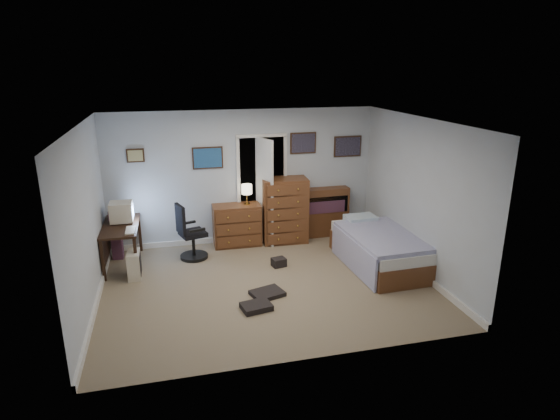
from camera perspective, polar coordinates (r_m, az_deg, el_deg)
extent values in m
cube|color=#83705A|center=(7.37, -1.63, -9.11)|extent=(5.00, 4.00, 0.02)
cube|color=black|center=(8.22, -18.86, -1.85)|extent=(0.59, 1.25, 0.04)
cube|color=black|center=(7.84, -20.79, -5.83)|extent=(0.05, 0.05, 0.68)
cube|color=black|center=(7.78, -17.15, -5.62)|extent=(0.05, 0.05, 0.68)
cube|color=black|center=(8.92, -19.91, -2.92)|extent=(0.05, 0.05, 0.68)
cube|color=black|center=(8.87, -16.72, -2.72)|extent=(0.05, 0.05, 0.68)
cube|color=black|center=(8.36, -20.48, -4.01)|extent=(0.04, 1.15, 0.48)
cube|color=beige|center=(8.30, -18.79, -0.20)|extent=(0.37, 0.35, 0.33)
cube|color=#8CB2F2|center=(8.29, -17.50, -0.11)|extent=(0.01, 0.27, 0.21)
cube|color=beige|center=(8.36, -18.67, -1.32)|extent=(0.24, 0.24, 0.02)
cube|color=beige|center=(7.87, -17.77, -2.37)|extent=(0.15, 0.39, 0.02)
cube|color=beige|center=(7.86, -17.36, -6.37)|extent=(0.20, 0.40, 0.43)
cube|color=black|center=(7.86, -16.63, -6.33)|extent=(0.01, 0.29, 0.34)
cylinder|color=black|center=(8.44, -10.42, -5.56)|extent=(0.61, 0.61, 0.06)
cylinder|color=black|center=(8.36, -10.50, -4.26)|extent=(0.07, 0.07, 0.37)
cube|color=black|center=(8.28, -10.58, -2.82)|extent=(0.51, 0.51, 0.07)
cube|color=black|center=(8.13, -12.04, -1.15)|extent=(0.16, 0.37, 0.51)
cube|color=black|center=(8.04, -10.06, -2.43)|extent=(0.28, 0.13, 0.04)
cube|color=black|center=(8.44, -11.17, -1.53)|extent=(0.28, 0.13, 0.04)
cube|color=maroon|center=(8.62, -19.33, -2.87)|extent=(0.18, 0.18, 0.88)
cube|color=brown|center=(8.80, -5.27, -1.84)|extent=(0.88, 0.45, 0.78)
cylinder|color=gold|center=(8.71, -4.04, 0.75)|extent=(0.12, 0.12, 0.02)
cylinder|color=gold|center=(8.67, -4.06, 1.49)|extent=(0.02, 0.02, 0.23)
cylinder|color=beige|center=(8.63, -4.08, 2.55)|extent=(0.20, 0.20, 0.18)
cube|color=black|center=(9.21, -2.60, 3.05)|extent=(0.90, 0.60, 2.00)
cube|color=white|center=(8.82, -5.05, 2.35)|extent=(0.06, 0.05, 2.00)
cube|color=white|center=(8.99, 0.63, 2.72)|extent=(0.06, 0.05, 2.00)
cube|color=white|center=(8.69, -2.26, 9.06)|extent=(0.96, 0.05, 0.06)
cube|color=white|center=(8.78, -2.32, 2.35)|extent=(0.31, 0.77, 2.00)
sphere|color=gold|center=(8.70, -0.12, 2.22)|extent=(0.06, 0.06, 0.06)
cube|color=brown|center=(8.88, 0.56, -0.03)|extent=(0.87, 0.54, 1.24)
cube|color=brown|center=(9.25, 5.05, -0.26)|extent=(1.09, 0.31, 0.97)
cube|color=black|center=(9.12, 5.26, 0.69)|extent=(0.99, 0.14, 0.32)
cube|color=maroon|center=(9.13, 5.25, 0.43)|extent=(0.87, 0.16, 0.24)
cube|color=brown|center=(8.14, 11.88, -5.42)|extent=(1.06, 2.01, 0.34)
cube|color=white|center=(8.05, 11.99, -3.71)|extent=(1.02, 1.96, 0.18)
cube|color=#57559F|center=(7.93, 12.37, -3.22)|extent=(1.11, 1.71, 0.10)
cube|color=#57559F|center=(7.80, 8.84, -5.46)|extent=(0.10, 1.67, 0.53)
cube|color=#81ACCF|center=(8.61, 9.79, -1.11)|extent=(0.56, 0.39, 0.13)
cube|color=#331E11|center=(8.58, -17.22, 6.36)|extent=(0.30, 0.03, 0.24)
cube|color=#978F52|center=(8.57, -17.22, 6.34)|extent=(0.25, 0.01, 0.19)
cube|color=#331E11|center=(8.62, -8.81, 6.30)|extent=(0.55, 0.03, 0.40)
cube|color=#0D0E5D|center=(8.60, -8.80, 6.28)|extent=(0.50, 0.01, 0.35)
cube|color=#331E11|center=(8.92, 2.83, 8.16)|extent=(0.50, 0.03, 0.40)
cube|color=black|center=(8.90, 2.86, 8.14)|extent=(0.45, 0.01, 0.35)
cube|color=#331E11|center=(9.23, 8.24, 7.69)|extent=(0.55, 0.03, 0.40)
cube|color=black|center=(9.21, 8.28, 7.67)|extent=(0.50, 0.01, 0.35)
cube|color=black|center=(7.03, -1.56, -10.11)|extent=(0.54, 0.47, 0.06)
cube|color=black|center=(6.67, -2.90, -11.67)|extent=(0.46, 0.38, 0.08)
cube|color=black|center=(7.96, -0.15, -6.38)|extent=(0.26, 0.23, 0.14)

